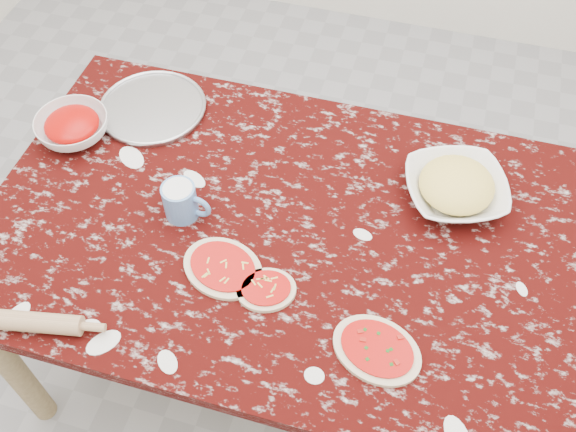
# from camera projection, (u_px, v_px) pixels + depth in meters

# --- Properties ---
(ground) EXTENTS (4.00, 4.00, 0.00)m
(ground) POSITION_uv_depth(u_px,v_px,m) (288.00, 353.00, 2.28)
(ground) COLOR gray
(worktable) EXTENTS (1.60, 1.00, 0.75)m
(worktable) POSITION_uv_depth(u_px,v_px,m) (288.00, 246.00, 1.75)
(worktable) COLOR black
(worktable) RESTS_ON ground
(pizza_tray) EXTENTS (0.40, 0.40, 0.01)m
(pizza_tray) POSITION_uv_depth(u_px,v_px,m) (153.00, 108.00, 1.95)
(pizza_tray) COLOR #B2B2B7
(pizza_tray) RESTS_ON worktable
(sauce_bowl) EXTENTS (0.28, 0.28, 0.07)m
(sauce_bowl) POSITION_uv_depth(u_px,v_px,m) (73.00, 127.00, 1.86)
(sauce_bowl) COLOR white
(sauce_bowl) RESTS_ON worktable
(cheese_bowl) EXTENTS (0.34, 0.34, 0.07)m
(cheese_bowl) POSITION_uv_depth(u_px,v_px,m) (455.00, 189.00, 1.72)
(cheese_bowl) COLOR white
(cheese_bowl) RESTS_ON worktable
(flour_mug) EXTENTS (0.13, 0.09, 0.10)m
(flour_mug) POSITION_uv_depth(u_px,v_px,m) (181.00, 201.00, 1.67)
(flour_mug) COLOR #5686C5
(flour_mug) RESTS_ON worktable
(pizza_left) EXTENTS (0.25, 0.22, 0.02)m
(pizza_left) POSITION_uv_depth(u_px,v_px,m) (223.00, 268.00, 1.60)
(pizza_left) COLOR beige
(pizza_left) RESTS_ON worktable
(pizza_mid) EXTENTS (0.18, 0.17, 0.02)m
(pizza_mid) POSITION_uv_depth(u_px,v_px,m) (266.00, 290.00, 1.56)
(pizza_mid) COLOR beige
(pizza_mid) RESTS_ON worktable
(pizza_right) EXTENTS (0.25, 0.21, 0.02)m
(pizza_right) POSITION_uv_depth(u_px,v_px,m) (377.00, 350.00, 1.46)
(pizza_right) COLOR beige
(pizza_right) RESTS_ON worktable
(rolling_pin) EXTENTS (0.24, 0.09, 0.05)m
(rolling_pin) POSITION_uv_depth(u_px,v_px,m) (31.00, 322.00, 1.49)
(rolling_pin) COLOR tan
(rolling_pin) RESTS_ON worktable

